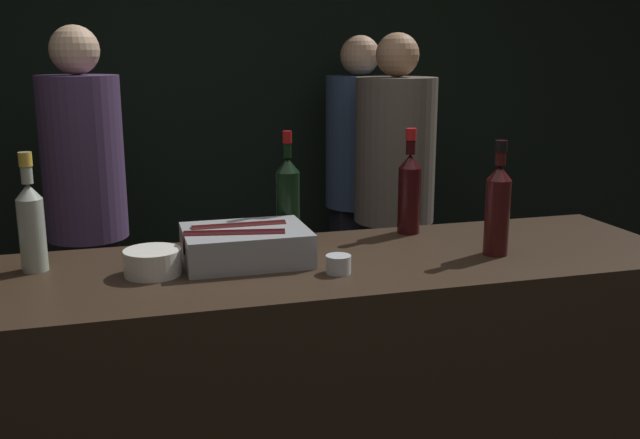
{
  "coord_description": "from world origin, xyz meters",
  "views": [
    {
      "loc": [
        -0.57,
        -1.64,
        1.6
      ],
      "look_at": [
        0.0,
        0.37,
        1.1
      ],
      "focal_mm": 40.0,
      "sensor_mm": 36.0,
      "label": 1
    }
  ],
  "objects_px": {
    "red_wine_bottle_tall": "(409,190)",
    "red_wine_bottle_burgundy": "(288,197)",
    "ice_bin_with_bottles": "(244,244)",
    "bowl_white": "(153,261)",
    "person_grey_polo": "(86,199)",
    "candle_votive": "(338,264)",
    "rose_wine_bottle": "(31,222)",
    "red_wine_bottle_black_foil": "(498,206)",
    "person_blond_tee": "(359,175)",
    "person_in_hoodie": "(394,188)"
  },
  "relations": [
    {
      "from": "ice_bin_with_bottles",
      "to": "red_wine_bottle_burgundy",
      "type": "distance_m",
      "value": 0.28
    },
    {
      "from": "red_wine_bottle_tall",
      "to": "red_wine_bottle_black_foil",
      "type": "distance_m",
      "value": 0.36
    },
    {
      "from": "ice_bin_with_bottles",
      "to": "person_grey_polo",
      "type": "bearing_deg",
      "value": 111.64
    },
    {
      "from": "ice_bin_with_bottles",
      "to": "bowl_white",
      "type": "relative_size",
      "value": 2.31
    },
    {
      "from": "red_wine_bottle_burgundy",
      "to": "rose_wine_bottle",
      "type": "bearing_deg",
      "value": -171.98
    },
    {
      "from": "ice_bin_with_bottles",
      "to": "red_wine_bottle_black_foil",
      "type": "distance_m",
      "value": 0.78
    },
    {
      "from": "ice_bin_with_bottles",
      "to": "bowl_white",
      "type": "height_order",
      "value": "ice_bin_with_bottles"
    },
    {
      "from": "rose_wine_bottle",
      "to": "person_blond_tee",
      "type": "xyz_separation_m",
      "value": [
        1.51,
        1.54,
        -0.19
      ]
    },
    {
      "from": "ice_bin_with_bottles",
      "to": "rose_wine_bottle",
      "type": "bearing_deg",
      "value": 172.54
    },
    {
      "from": "ice_bin_with_bottles",
      "to": "rose_wine_bottle",
      "type": "height_order",
      "value": "rose_wine_bottle"
    },
    {
      "from": "ice_bin_with_bottles",
      "to": "red_wine_bottle_tall",
      "type": "xyz_separation_m",
      "value": [
        0.61,
        0.19,
        0.1
      ]
    },
    {
      "from": "person_grey_polo",
      "to": "red_wine_bottle_tall",
      "type": "bearing_deg",
      "value": -35.71
    },
    {
      "from": "bowl_white",
      "to": "red_wine_bottle_burgundy",
      "type": "height_order",
      "value": "red_wine_bottle_burgundy"
    },
    {
      "from": "red_wine_bottle_burgundy",
      "to": "red_wine_bottle_tall",
      "type": "bearing_deg",
      "value": 0.58
    },
    {
      "from": "person_in_hoodie",
      "to": "red_wine_bottle_tall",
      "type": "bearing_deg",
      "value": 42.2
    },
    {
      "from": "red_wine_bottle_tall",
      "to": "person_blond_tee",
      "type": "bearing_deg",
      "value": 77.81
    },
    {
      "from": "rose_wine_bottle",
      "to": "person_in_hoodie",
      "type": "height_order",
      "value": "person_in_hoodie"
    },
    {
      "from": "red_wine_bottle_tall",
      "to": "red_wine_bottle_burgundy",
      "type": "relative_size",
      "value": 0.99
    },
    {
      "from": "rose_wine_bottle",
      "to": "ice_bin_with_bottles",
      "type": "bearing_deg",
      "value": -7.46
    },
    {
      "from": "red_wine_bottle_tall",
      "to": "red_wine_bottle_burgundy",
      "type": "distance_m",
      "value": 0.43
    },
    {
      "from": "bowl_white",
      "to": "person_blond_tee",
      "type": "distance_m",
      "value": 2.06
    },
    {
      "from": "person_in_hoodie",
      "to": "rose_wine_bottle",
      "type": "bearing_deg",
      "value": 7.73
    },
    {
      "from": "red_wine_bottle_black_foil",
      "to": "candle_votive",
      "type": "bearing_deg",
      "value": -174.62
    },
    {
      "from": "bowl_white",
      "to": "ice_bin_with_bottles",
      "type": "bearing_deg",
      "value": 11.73
    },
    {
      "from": "red_wine_bottle_tall",
      "to": "red_wine_bottle_black_foil",
      "type": "relative_size",
      "value": 1.02
    },
    {
      "from": "red_wine_bottle_black_foil",
      "to": "person_grey_polo",
      "type": "relative_size",
      "value": 0.21
    },
    {
      "from": "person_in_hoodie",
      "to": "red_wine_bottle_burgundy",
      "type": "bearing_deg",
      "value": 24.18
    },
    {
      "from": "ice_bin_with_bottles",
      "to": "red_wine_bottle_black_foil",
      "type": "relative_size",
      "value": 1.05
    },
    {
      "from": "rose_wine_bottle",
      "to": "red_wine_bottle_black_foil",
      "type": "distance_m",
      "value": 1.37
    },
    {
      "from": "red_wine_bottle_burgundy",
      "to": "person_grey_polo",
      "type": "height_order",
      "value": "person_grey_polo"
    },
    {
      "from": "candle_votive",
      "to": "person_grey_polo",
      "type": "bearing_deg",
      "value": 117.07
    },
    {
      "from": "rose_wine_bottle",
      "to": "red_wine_bottle_black_foil",
      "type": "bearing_deg",
      "value": -8.95
    },
    {
      "from": "rose_wine_bottle",
      "to": "red_wine_bottle_tall",
      "type": "distance_m",
      "value": 1.21
    },
    {
      "from": "candle_votive",
      "to": "person_in_hoodie",
      "type": "distance_m",
      "value": 1.59
    },
    {
      "from": "person_grey_polo",
      "to": "rose_wine_bottle",
      "type": "bearing_deg",
      "value": -86.68
    },
    {
      "from": "candle_votive",
      "to": "person_blond_tee",
      "type": "height_order",
      "value": "person_blond_tee"
    },
    {
      "from": "bowl_white",
      "to": "person_grey_polo",
      "type": "height_order",
      "value": "person_grey_polo"
    },
    {
      "from": "red_wine_bottle_burgundy",
      "to": "red_wine_bottle_black_foil",
      "type": "relative_size",
      "value": 1.03
    },
    {
      "from": "candle_votive",
      "to": "person_grey_polo",
      "type": "xyz_separation_m",
      "value": [
        -0.73,
        1.43,
        -0.06
      ]
    },
    {
      "from": "bowl_white",
      "to": "candle_votive",
      "type": "bearing_deg",
      "value": -14.3
    },
    {
      "from": "person_blond_tee",
      "to": "red_wine_bottle_burgundy",
      "type": "bearing_deg",
      "value": -57.32
    },
    {
      "from": "rose_wine_bottle",
      "to": "red_wine_bottle_black_foil",
      "type": "height_order",
      "value": "red_wine_bottle_black_foil"
    },
    {
      "from": "bowl_white",
      "to": "red_wine_bottle_black_foil",
      "type": "xyz_separation_m",
      "value": [
        1.03,
        -0.08,
        0.11
      ]
    },
    {
      "from": "candle_votive",
      "to": "bowl_white",
      "type": "bearing_deg",
      "value": 165.7
    },
    {
      "from": "candle_votive",
      "to": "red_wine_bottle_tall",
      "type": "distance_m",
      "value": 0.54
    },
    {
      "from": "red_wine_bottle_burgundy",
      "to": "red_wine_bottle_black_foil",
      "type": "xyz_separation_m",
      "value": [
        0.58,
        -0.32,
        0.0
      ]
    },
    {
      "from": "person_blond_tee",
      "to": "rose_wine_bottle",
      "type": "bearing_deg",
      "value": -74.47
    },
    {
      "from": "ice_bin_with_bottles",
      "to": "person_in_hoodie",
      "type": "height_order",
      "value": "person_in_hoodie"
    },
    {
      "from": "ice_bin_with_bottles",
      "to": "person_in_hoodie",
      "type": "xyz_separation_m",
      "value": [
        0.97,
        1.22,
        -0.11
      ]
    },
    {
      "from": "rose_wine_bottle",
      "to": "person_grey_polo",
      "type": "xyz_separation_m",
      "value": [
        0.1,
        1.17,
        -0.17
      ]
    }
  ]
}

